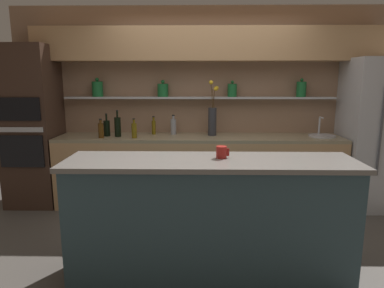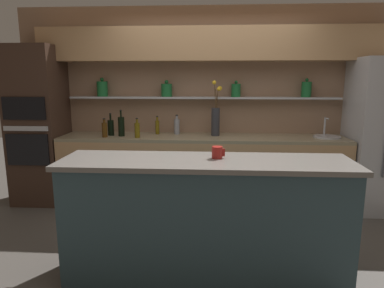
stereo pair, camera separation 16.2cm
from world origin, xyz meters
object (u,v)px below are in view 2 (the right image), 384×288
at_px(oven_tower, 39,126).
at_px(bottle_spirit_4, 105,129).
at_px(bottle_spirit_2, 177,126).
at_px(coffee_mug, 217,152).
at_px(sink_fixture, 327,136).
at_px(bottle_wine_3, 111,127).
at_px(flower_vase, 216,119).
at_px(bottle_oil_5, 137,130).
at_px(bottle_wine_1, 121,126).
at_px(bottle_oil_0, 157,127).
at_px(refrigerator, 384,136).

distance_m(oven_tower, bottle_spirit_4, 0.96).
bearing_deg(oven_tower, bottle_spirit_2, 4.91).
bearing_deg(coffee_mug, sink_fixture, 49.36).
bearing_deg(bottle_wine_3, flower_vase, 3.04).
bearing_deg(bottle_spirit_4, bottle_wine_3, 76.08).
height_order(bottle_spirit_2, bottle_oil_5, bottle_spirit_2).
bearing_deg(sink_fixture, bottle_spirit_2, 175.68).
bearing_deg(bottle_wine_1, flower_vase, 5.39).
distance_m(oven_tower, coffee_mug, 2.88).
bearing_deg(bottle_oil_0, bottle_spirit_4, -154.74).
bearing_deg(bottle_spirit_2, sink_fixture, -4.32).
xyz_separation_m(refrigerator, bottle_oil_5, (-3.10, -0.11, 0.06)).
relative_size(refrigerator, bottle_wine_1, 5.55).
xyz_separation_m(flower_vase, coffee_mug, (0.01, -1.71, -0.08)).
xyz_separation_m(refrigerator, bottle_wine_1, (-3.33, -0.01, 0.09)).
bearing_deg(oven_tower, bottle_wine_1, -2.16).
relative_size(bottle_wine_1, coffee_mug, 3.18).
bearing_deg(flower_vase, bottle_oil_5, -167.76).
height_order(flower_vase, bottle_oil_5, flower_vase).
xyz_separation_m(refrigerator, bottle_wine_3, (-3.48, 0.04, 0.07)).
bearing_deg(coffee_mug, bottle_spirit_2, 106.40).
xyz_separation_m(flower_vase, bottle_spirit_4, (-1.42, -0.22, -0.12)).
xyz_separation_m(oven_tower, sink_fixture, (3.78, 0.01, -0.10)).
distance_m(bottle_spirit_2, bottle_wine_3, 0.87).
xyz_separation_m(bottle_spirit_4, coffee_mug, (1.42, -1.49, 0.05)).
xyz_separation_m(sink_fixture, bottle_spirit_4, (-2.84, -0.16, 0.08)).
relative_size(bottle_wine_1, bottle_oil_5, 1.38).
height_order(bottle_wine_3, bottle_oil_5, bottle_wine_3).
height_order(oven_tower, flower_vase, oven_tower).
xyz_separation_m(oven_tower, bottle_oil_5, (1.37, -0.14, -0.02)).
xyz_separation_m(sink_fixture, bottle_spirit_2, (-1.94, 0.15, 0.09)).
bearing_deg(refrigerator, bottle_oil_5, -178.03).
bearing_deg(bottle_spirit_4, flower_vase, 8.89).
height_order(flower_vase, bottle_spirit_4, flower_vase).
xyz_separation_m(sink_fixture, bottle_wine_3, (-2.80, -0.01, 0.09)).
distance_m(sink_fixture, coffee_mug, 2.17).
relative_size(bottle_spirit_2, bottle_oil_5, 1.05).
relative_size(flower_vase, coffee_mug, 6.62).
height_order(flower_vase, bottle_wine_1, flower_vase).
relative_size(refrigerator, bottle_spirit_4, 7.79).
bearing_deg(bottle_wine_3, bottle_oil_5, -20.40).
bearing_deg(bottle_spirit_4, refrigerator, 1.82).
height_order(sink_fixture, bottle_wine_1, bottle_wine_1).
bearing_deg(bottle_oil_0, oven_tower, -174.60).
bearing_deg(bottle_wine_1, bottle_spirit_4, -150.87).
relative_size(flower_vase, sink_fixture, 2.15).
bearing_deg(bottle_wine_3, bottle_spirit_2, 10.45).
bearing_deg(sink_fixture, bottle_oil_5, -176.34).
relative_size(flower_vase, bottle_spirit_2, 2.73).
xyz_separation_m(bottle_wine_1, bottle_spirit_4, (-0.19, -0.11, -0.03)).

